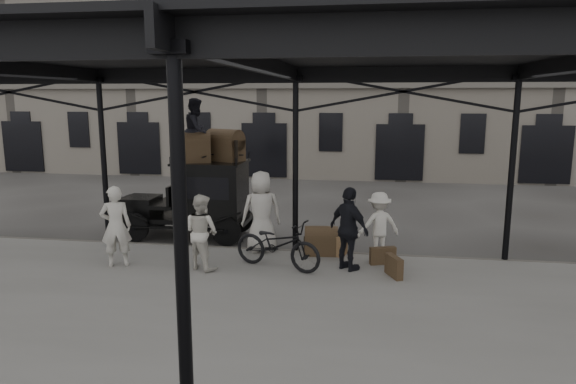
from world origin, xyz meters
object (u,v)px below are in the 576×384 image
steamer_trunk_roof_near (194,150)px  taxi (201,196)px  steamer_trunk_platform (321,243)px  bicycle (278,244)px  porter_left (116,226)px  porter_official (349,229)px

steamer_trunk_roof_near → taxi: bearing=54.7°
taxi → steamer_trunk_platform: size_ratio=4.59×
taxi → steamer_trunk_platform: (3.53, -1.55, -0.76)m
steamer_trunk_platform → bicycle: bearing=-131.9°
taxi → steamer_trunk_roof_near: 1.34m
bicycle → steamer_trunk_platform: 1.49m
porter_left → steamer_trunk_roof_near: (0.87, 2.89, 1.45)m
porter_official → steamer_trunk_roof_near: (-4.31, 2.35, 1.44)m
bicycle → steamer_trunk_roof_near: (-2.75, 2.49, 1.81)m
taxi → porter_official: bearing=-31.6°
steamer_trunk_roof_near → steamer_trunk_platform: 4.37m
taxi → porter_left: taxi is taller
steamer_trunk_roof_near → bicycle: bearing=-59.4°
porter_left → porter_official: bearing=163.8°
porter_official → steamer_trunk_platform: 1.41m
porter_official → bicycle: (-1.57, -0.14, -0.38)m
taxi → porter_left: size_ratio=1.98×
porter_official → bicycle: bearing=47.1°
bicycle → steamer_trunk_platform: (0.87, 1.19, -0.26)m
porter_left → steamer_trunk_platform: 4.80m
bicycle → steamer_trunk_roof_near: steamer_trunk_roof_near is taller
porter_left → bicycle: size_ratio=0.88×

